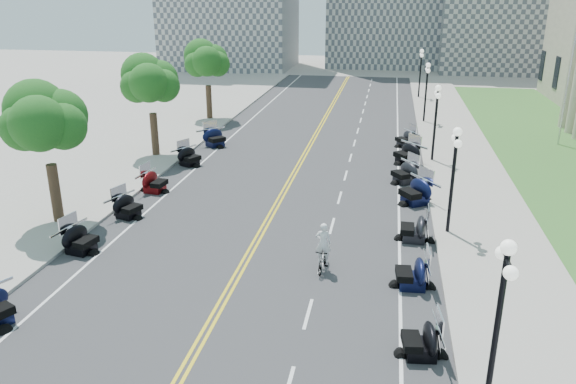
{
  "coord_description": "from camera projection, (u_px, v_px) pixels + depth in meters",
  "views": [
    {
      "loc": [
        5.56,
        -20.99,
        10.7
      ],
      "look_at": [
        1.23,
        2.92,
        2.0
      ],
      "focal_mm": 35.0,
      "sensor_mm": 36.0,
      "label": 1
    }
  ],
  "objects": [
    {
      "name": "motorcycle_s_9",
      "position": [
        215.0,
        137.0,
        40.87
      ],
      "size": [
        2.94,
        2.94,
        1.46
      ],
      "primitive_type": null,
      "rotation": [
        0.0,
        0.0,
        0.84
      ],
      "color": "black",
      "rests_on": "road"
    },
    {
      "name": "lane_dash_17",
      "position": [
        369.0,
        90.0,
        64.2
      ],
      "size": [
        0.12,
        2.0,
        0.0
      ],
      "primitive_type": "cube",
      "color": "white",
      "rests_on": "road"
    },
    {
      "name": "motorcycle_s_8",
      "position": [
        189.0,
        156.0,
        36.38
      ],
      "size": [
        2.56,
        2.56,
        1.32
      ],
      "primitive_type": null,
      "rotation": [
        0.0,
        0.0,
        1.08
      ],
      "color": "black",
      "rests_on": "road"
    },
    {
      "name": "motorcycle_n_5",
      "position": [
        412.0,
        271.0,
        21.33
      ],
      "size": [
        2.04,
        2.04,
        1.33
      ],
      "primitive_type": null,
      "rotation": [
        0.0,
        0.0,
        -1.5
      ],
      "color": "black",
      "rests_on": "road"
    },
    {
      "name": "street_lamp_2",
      "position": [
        452.0,
        181.0,
        25.37
      ],
      "size": [
        0.5,
        1.2,
        4.9
      ],
      "primitive_type": null,
      "color": "black",
      "rests_on": "sidewalk_north"
    },
    {
      "name": "bicycle",
      "position": [
        323.0,
        259.0,
        22.69
      ],
      "size": [
        0.61,
        1.7,
        1.0
      ],
      "primitive_type": "imported",
      "rotation": [
        0.0,
        0.0,
        -0.08
      ],
      "color": "#A51414",
      "rests_on": "road"
    },
    {
      "name": "flagpole",
      "position": [
        569.0,
        77.0,
        39.66
      ],
      "size": [
        1.1,
        0.2,
        10.0
      ],
      "primitive_type": null,
      "color": "silver",
      "rests_on": "ground"
    },
    {
      "name": "edge_line_north",
      "position": [
        399.0,
        189.0,
        32.17
      ],
      "size": [
        0.12,
        90.0,
        0.0
      ],
      "primitive_type": "cube",
      "color": "white",
      "rests_on": "road"
    },
    {
      "name": "motorcycle_n_10",
      "position": [
        406.0,
        138.0,
        40.82
      ],
      "size": [
        2.55,
        2.55,
        1.31
      ],
      "primitive_type": null,
      "rotation": [
        0.0,
        0.0,
        -1.05
      ],
      "color": "black",
      "rests_on": "road"
    },
    {
      "name": "ground",
      "position": [
        248.0,
        257.0,
        23.98
      ],
      "size": [
        160.0,
        160.0,
        0.0
      ],
      "primitive_type": "plane",
      "color": "gray"
    },
    {
      "name": "lane_dash_16",
      "position": [
        367.0,
        97.0,
        60.5
      ],
      "size": [
        0.12,
        2.0,
        0.0
      ],
      "primitive_type": "cube",
      "color": "white",
      "rests_on": "road"
    },
    {
      "name": "lane_dash_18",
      "position": [
        370.0,
        85.0,
        67.91
      ],
      "size": [
        0.12,
        2.0,
        0.0
      ],
      "primitive_type": "cube",
      "color": "white",
      "rests_on": "road"
    },
    {
      "name": "motorcycle_n_9",
      "position": [
        407.0,
        152.0,
        36.78
      ],
      "size": [
        3.04,
        3.04,
        1.51
      ],
      "primitive_type": null,
      "rotation": [
        0.0,
        0.0,
        -0.86
      ],
      "color": "black",
      "rests_on": "road"
    },
    {
      "name": "lane_dash_7",
      "position": [
        332.0,
        226.0,
        27.15
      ],
      "size": [
        0.12,
        2.0,
        0.0
      ],
      "primitive_type": "cube",
      "color": "white",
      "rests_on": "road"
    },
    {
      "name": "lane_dash_10",
      "position": [
        350.0,
        158.0,
        38.26
      ],
      "size": [
        0.12,
        2.0,
        0.0
      ],
      "primitive_type": "cube",
      "color": "white",
      "rests_on": "road"
    },
    {
      "name": "lane_dash_8",
      "position": [
        340.0,
        198.0,
        30.85
      ],
      "size": [
        0.12,
        2.0,
        0.0
      ],
      "primitive_type": "cube",
      "color": "white",
      "rests_on": "road"
    },
    {
      "name": "centerline_yellow_a",
      "position": [
        287.0,
        183.0,
        33.26
      ],
      "size": [
        0.12,
        90.0,
        0.0
      ],
      "primitive_type": "cube",
      "color": "yellow",
      "rests_on": "road"
    },
    {
      "name": "road",
      "position": [
        289.0,
        183.0,
        33.24
      ],
      "size": [
        16.0,
        90.0,
        0.01
      ],
      "primitive_type": "cube",
      "color": "#333335",
      "rests_on": "ground"
    },
    {
      "name": "motorcycle_n_6",
      "position": [
        414.0,
        227.0,
        25.34
      ],
      "size": [
        2.01,
        2.01,
        1.36
      ],
      "primitive_type": null,
      "rotation": [
        0.0,
        0.0,
        -1.61
      ],
      "color": "black",
      "rests_on": "road"
    },
    {
      "name": "edge_line_south",
      "position": [
        186.0,
        177.0,
        34.32
      ],
      "size": [
        0.12,
        90.0,
        0.0
      ],
      "primitive_type": "cube",
      "color": "white",
      "rests_on": "road"
    },
    {
      "name": "lane_dash_19",
      "position": [
        372.0,
        80.0,
        71.61
      ],
      "size": [
        0.12,
        2.0,
        0.0
      ],
      "primitive_type": "cube",
      "color": "white",
      "rests_on": "road"
    },
    {
      "name": "tree_2",
      "position": [
        46.0,
        128.0,
        25.91
      ],
      "size": [
        4.8,
        4.8,
        9.2
      ],
      "primitive_type": null,
      "color": "#235619",
      "rests_on": "sidewalk_south"
    },
    {
      "name": "cyclist_rider",
      "position": [
        324.0,
        228.0,
        22.23
      ],
      "size": [
        0.63,
        0.41,
        1.72
      ],
      "primitive_type": "imported",
      "rotation": [
        0.0,
        0.0,
        3.14
      ],
      "color": "silver",
      "rests_on": "bicycle"
    },
    {
      "name": "sidewalk_south",
      "position": [
        123.0,
        172.0,
        34.98
      ],
      "size": [
        5.0,
        90.0,
        0.15
      ],
      "primitive_type": "cube",
      "color": "#9E9991",
      "rests_on": "ground"
    },
    {
      "name": "motorcycle_s_5",
      "position": [
        80.0,
        238.0,
        24.21
      ],
      "size": [
        2.26,
        2.26,
        1.34
      ],
      "primitive_type": null,
      "rotation": [
        0.0,
        0.0,
        1.37
      ],
      "color": "black",
      "rests_on": "road"
    },
    {
      "name": "lane_dash_5",
      "position": [
        308.0,
        314.0,
        19.74
      ],
      "size": [
        0.12,
        2.0,
        0.0
      ],
      "primitive_type": "cube",
      "color": "white",
      "rests_on": "road"
    },
    {
      "name": "tree_4",
      "position": [
        207.0,
        65.0,
        48.14
      ],
      "size": [
        4.8,
        4.8,
        9.2
      ],
      "primitive_type": null,
      "color": "#235619",
      "rests_on": "sidewalk_south"
    },
    {
      "name": "motorcycle_n_4",
      "position": [
        421.0,
        338.0,
        17.28
      ],
      "size": [
        1.99,
        1.99,
        1.25
      ],
      "primitive_type": null,
      "rotation": [
        0.0,
        0.0,
        -1.45
      ],
      "color": "black",
      "rests_on": "road"
    },
    {
      "name": "lawn",
      "position": [
        566.0,
        159.0,
        37.71
      ],
      "size": [
        9.0,
        60.0,
        0.1
      ],
      "primitive_type": "cube",
      "color": "#356023",
      "rests_on": "ground"
    },
    {
      "name": "lane_dash_11",
      "position": [
        354.0,
        143.0,
        41.97
      ],
      "size": [
        0.12,
        2.0,
        0.0
      ],
      "primitive_type": "cube",
      "color": "white",
      "rests_on": "road"
    },
    {
      "name": "centerline_yellow_b",
      "position": [
        291.0,
        183.0,
        33.22
      ],
      "size": [
        0.12,
        90.0,
        0.0
      ],
      "primitive_type": "cube",
      "color": "yellow",
      "rests_on": "road"
    },
    {
      "name": "motorcycle_n_7",
      "position": [
        416.0,
        190.0,
        29.75
      ],
      "size": [
        3.07,
        3.07,
        1.54
      ],
      "primitive_type": null,
      "rotation": [
        0.0,
        0.0,
        -0.96
      ],
      "color": "black",
      "rests_on": "road"
    },
    {
      "name": "street_lamp_5",
      "position": [
        420.0,
        74.0,
        58.72
      ],
      "size": [
        0.5,
        1.2,
        4.9
      ],
      "primitive_type": null,
      "color": "black",
      "rests_on": "sidewalk_north"
    },
    {
      "name": "lane_dash_9",
      "position": [
        346.0,
        175.0,
        34.56
      ],
      "size": [
        0.12,
        2.0,
        0.0
      ],
      "primitive_type": "cube",
      "color": "white",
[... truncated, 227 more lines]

